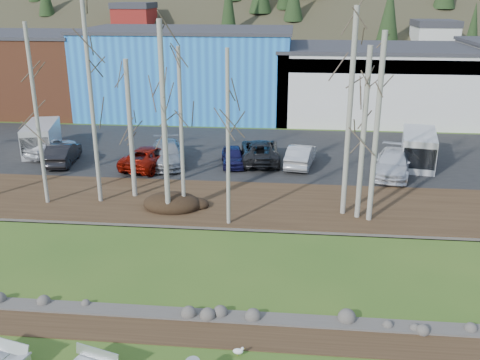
# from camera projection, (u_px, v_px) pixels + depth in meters

# --- Properties ---
(dirt_strip) EXTENTS (80.00, 1.80, 0.03)m
(dirt_strip) POSITION_uv_depth(u_px,v_px,m) (163.00, 330.00, 19.54)
(dirt_strip) COLOR #382616
(dirt_strip) RESTS_ON ground
(near_bank_rocks) EXTENTS (80.00, 0.80, 0.50)m
(near_bank_rocks) POSITION_uv_depth(u_px,v_px,m) (169.00, 315.00, 20.49)
(near_bank_rocks) COLOR #47423D
(near_bank_rocks) RESTS_ON ground
(river) EXTENTS (80.00, 8.00, 0.90)m
(river) POSITION_uv_depth(u_px,v_px,m) (189.00, 263.00, 24.33)
(river) COLOR black
(river) RESTS_ON ground
(far_bank_rocks) EXTENTS (80.00, 0.80, 0.46)m
(far_bank_rocks) POSITION_uv_depth(u_px,v_px,m) (204.00, 226.00, 28.18)
(far_bank_rocks) COLOR #47423D
(far_bank_rocks) RESTS_ON ground
(far_bank) EXTENTS (80.00, 7.00, 0.15)m
(far_bank) POSITION_uv_depth(u_px,v_px,m) (213.00, 202.00, 31.15)
(far_bank) COLOR #382616
(far_bank) RESTS_ON ground
(parking_lot) EXTENTS (80.00, 14.00, 0.14)m
(parking_lot) POSITION_uv_depth(u_px,v_px,m) (233.00, 152.00, 41.00)
(parking_lot) COLOR black
(parking_lot) RESTS_ON ground
(building_brick) EXTENTS (16.32, 12.24, 7.80)m
(building_brick) POSITION_uv_depth(u_px,v_px,m) (17.00, 71.00, 55.11)
(building_brick) COLOR brown
(building_brick) RESTS_ON ground
(building_blue) EXTENTS (20.40, 12.24, 8.30)m
(building_blue) POSITION_uv_depth(u_px,v_px,m) (189.00, 71.00, 53.33)
(building_blue) COLOR blue
(building_blue) RESTS_ON ground
(building_white) EXTENTS (18.36, 12.24, 6.80)m
(building_white) POSITION_uv_depth(u_px,v_px,m) (372.00, 81.00, 51.87)
(building_white) COLOR silver
(building_white) RESTS_ON ground
(bench_damaged) EXTENTS (1.93, 1.03, 0.82)m
(bench_damaged) POSITION_uv_depth(u_px,v_px,m) (5.00, 353.00, 17.64)
(bench_damaged) COLOR silver
(bench_damaged) RESTS_ON ground
(seagull) EXTENTS (0.43, 0.20, 0.31)m
(seagull) POSITION_uv_depth(u_px,v_px,m) (238.00, 351.00, 18.14)
(seagull) COLOR gold
(seagull) RESTS_ON ground
(dirt_mound) EXTENTS (3.27, 2.31, 0.64)m
(dirt_mound) POSITION_uv_depth(u_px,v_px,m) (172.00, 202.00, 30.08)
(dirt_mound) COLOR black
(dirt_mound) RESTS_ON far_bank
(birch_1) EXTENTS (0.21, 0.21, 10.08)m
(birch_1) POSITION_uv_depth(u_px,v_px,m) (37.00, 117.00, 29.32)
(birch_1) COLOR #B1AEA1
(birch_1) RESTS_ON far_bank
(birch_2) EXTENTS (0.28, 0.28, 8.04)m
(birch_2) POSITION_uv_depth(u_px,v_px,m) (131.00, 130.00, 30.65)
(birch_2) COLOR #B1AEA1
(birch_2) RESTS_ON far_bank
(birch_3) EXTENTS (0.24, 0.24, 11.71)m
(birch_3) POSITION_uv_depth(u_px,v_px,m) (92.00, 101.00, 29.26)
(birch_3) COLOR #B1AEA1
(birch_3) RESTS_ON far_bank
(birch_4) EXTENTS (0.28, 0.28, 10.30)m
(birch_4) POSITION_uv_depth(u_px,v_px,m) (164.00, 122.00, 27.70)
(birch_4) COLOR #B1AEA1
(birch_4) RESTS_ON far_bank
(birch_5) EXTENTS (0.21, 0.21, 8.94)m
(birch_5) POSITION_uv_depth(u_px,v_px,m) (181.00, 132.00, 28.51)
(birch_5) COLOR #B1AEA1
(birch_5) RESTS_ON far_bank
(birch_6) EXTENTS (0.20, 0.20, 9.04)m
(birch_6) POSITION_uv_depth(u_px,v_px,m) (228.00, 140.00, 26.71)
(birch_6) COLOR #B1AEA1
(birch_6) RESTS_ON far_bank
(birch_7) EXTENTS (0.28, 0.28, 9.81)m
(birch_7) POSITION_uv_depth(u_px,v_px,m) (376.00, 130.00, 27.01)
(birch_7) COLOR #B1AEA1
(birch_7) RESTS_ON far_bank
(birch_8) EXTENTS (0.28, 0.28, 9.08)m
(birch_8) POSITION_uv_depth(u_px,v_px,m) (363.00, 136.00, 27.47)
(birch_8) COLOR #B1AEA1
(birch_8) RESTS_ON far_bank
(birch_9) EXTENTS (0.28, 0.28, 10.92)m
(birch_9) POSITION_uv_depth(u_px,v_px,m) (349.00, 116.00, 27.67)
(birch_9) COLOR #B1AEA1
(birch_9) RESTS_ON far_bank
(car_0) EXTENTS (3.00, 4.52, 1.43)m
(car_0) POSITION_uv_depth(u_px,v_px,m) (51.00, 147.00, 39.48)
(car_0) COLOR white
(car_0) RESTS_ON parking_lot
(car_1) EXTENTS (2.19, 4.72, 1.50)m
(car_1) POSITION_uv_depth(u_px,v_px,m) (63.00, 153.00, 37.68)
(car_1) COLOR black
(car_1) RESTS_ON parking_lot
(car_2) EXTENTS (3.70, 5.76, 1.48)m
(car_2) POSITION_uv_depth(u_px,v_px,m) (150.00, 157.00, 37.01)
(car_2) COLOR maroon
(car_2) RESTS_ON parking_lot
(car_3) EXTENTS (3.37, 5.73, 1.56)m
(car_3) POSITION_uv_depth(u_px,v_px,m) (167.00, 153.00, 37.63)
(car_3) COLOR #9A9EA2
(car_3) RESTS_ON parking_lot
(car_4) EXTENTS (2.11, 3.95, 1.28)m
(car_4) POSITION_uv_depth(u_px,v_px,m) (233.00, 156.00, 37.43)
(car_4) COLOR #171645
(car_4) RESTS_ON parking_lot
(car_5) EXTENTS (2.36, 4.83, 1.52)m
(car_5) POSITION_uv_depth(u_px,v_px,m) (301.00, 155.00, 37.23)
(car_5) COLOR silver
(car_5) RESTS_ON parking_lot
(car_6) EXTENTS (3.20, 5.91, 1.57)m
(car_6) POSITION_uv_depth(u_px,v_px,m) (260.00, 151.00, 38.19)
(car_6) COLOR black
(car_6) RESTS_ON parking_lot
(car_7) EXTENTS (3.45, 5.86, 1.59)m
(car_7) POSITION_uv_depth(u_px,v_px,m) (393.00, 163.00, 35.44)
(car_7) COLOR silver
(car_7) RESTS_ON parking_lot
(van_white) EXTENTS (3.08, 5.52, 2.28)m
(van_white) POSITION_uv_depth(u_px,v_px,m) (418.00, 149.00, 37.28)
(van_white) COLOR white
(van_white) RESTS_ON parking_lot
(van_grey) EXTENTS (3.23, 5.31, 2.17)m
(van_grey) POSITION_uv_depth(u_px,v_px,m) (41.00, 138.00, 40.26)
(van_grey) COLOR silver
(van_grey) RESTS_ON parking_lot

